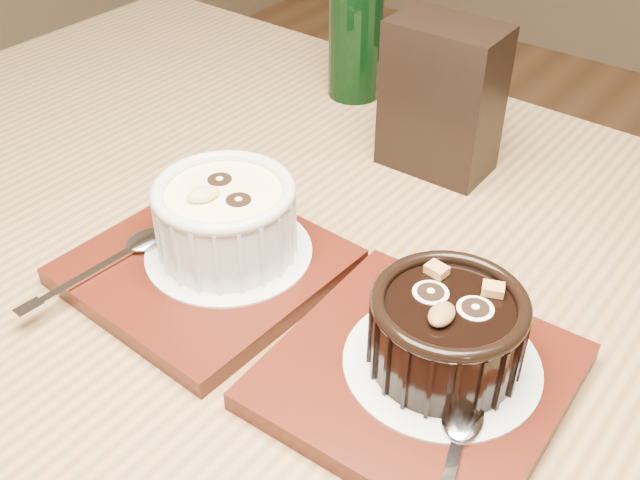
# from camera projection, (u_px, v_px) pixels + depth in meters

# --- Properties ---
(table) EXTENTS (1.21, 0.82, 0.75)m
(table) POSITION_uv_depth(u_px,v_px,m) (319.00, 389.00, 0.61)
(table) COLOR brown
(table) RESTS_ON ground
(tray_left) EXTENTS (0.19, 0.19, 0.01)m
(tray_left) POSITION_uv_depth(u_px,v_px,m) (206.00, 267.00, 0.58)
(tray_left) COLOR #48160C
(tray_left) RESTS_ON table
(doily_left) EXTENTS (0.13, 0.13, 0.00)m
(doily_left) POSITION_uv_depth(u_px,v_px,m) (229.00, 251.00, 0.58)
(doily_left) COLOR white
(doily_left) RESTS_ON tray_left
(ramekin_white) EXTENTS (0.11, 0.11, 0.06)m
(ramekin_white) POSITION_uv_depth(u_px,v_px,m) (226.00, 216.00, 0.56)
(ramekin_white) COLOR silver
(ramekin_white) RESTS_ON doily_left
(spoon_left) EXTENTS (0.04, 0.14, 0.01)m
(spoon_left) POSITION_uv_depth(u_px,v_px,m) (110.00, 260.00, 0.57)
(spoon_left) COLOR silver
(spoon_left) RESTS_ON tray_left
(tray_right) EXTENTS (0.19, 0.19, 0.01)m
(tray_right) POSITION_uv_depth(u_px,v_px,m) (418.00, 376.00, 0.49)
(tray_right) COLOR #48160C
(tray_right) RESTS_ON table
(doily_right) EXTENTS (0.13, 0.13, 0.00)m
(doily_right) POSITION_uv_depth(u_px,v_px,m) (442.00, 363.00, 0.49)
(doily_right) COLOR white
(doily_right) RESTS_ON tray_right
(ramekin_dark) EXTENTS (0.10, 0.10, 0.06)m
(ramekin_dark) POSITION_uv_depth(u_px,v_px,m) (447.00, 328.00, 0.47)
(ramekin_dark) COLOR black
(ramekin_dark) RESTS_ON doily_right
(spoon_right) EXTENTS (0.07, 0.14, 0.01)m
(spoon_right) POSITION_uv_depth(u_px,v_px,m) (452.00, 465.00, 0.42)
(spoon_right) COLOR silver
(spoon_right) RESTS_ON tray_right
(condiment_stand) EXTENTS (0.10, 0.06, 0.14)m
(condiment_stand) POSITION_uv_depth(u_px,v_px,m) (442.00, 99.00, 0.67)
(condiment_stand) COLOR black
(condiment_stand) RESTS_ON table
(green_bottle) EXTENTS (0.06, 0.06, 0.22)m
(green_bottle) POSITION_uv_depth(u_px,v_px,m) (356.00, 21.00, 0.78)
(green_bottle) COLOR black
(green_bottle) RESTS_ON table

